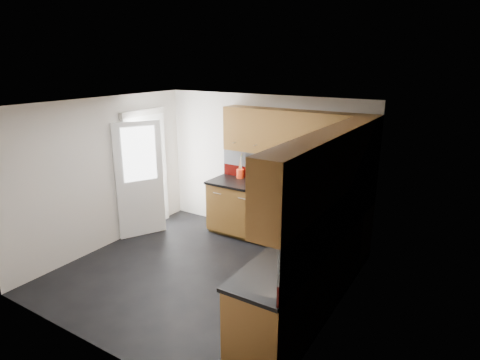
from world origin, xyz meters
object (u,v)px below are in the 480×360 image
Objects in this scene: gas_hob at (278,189)px; food_processor at (341,202)px; utensil_pot at (240,173)px; toaster at (313,187)px.

gas_hob is 1.22m from food_processor.
gas_hob is at bearing -15.68° from utensil_pot.
gas_hob is 1.22× the size of utensil_pot.
toaster is 0.81m from food_processor.
gas_hob is 0.90m from utensil_pot.
utensil_pot is 2.12m from food_processor.
food_processor is at bearing -18.60° from gas_hob.
utensil_pot is 1.41m from toaster.
toaster is 1.00× the size of food_processor.
utensil_pot reaches higher than toaster.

